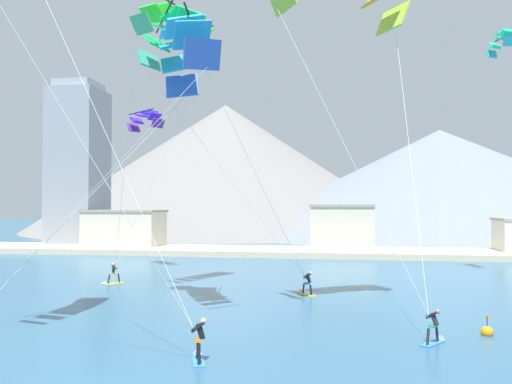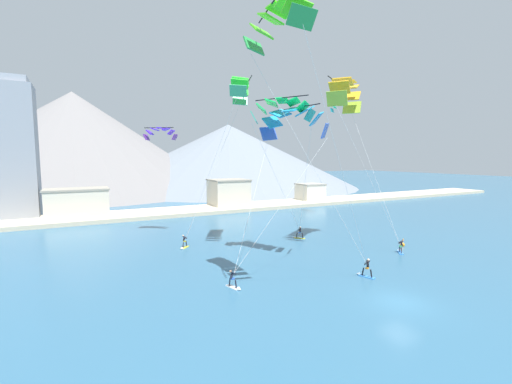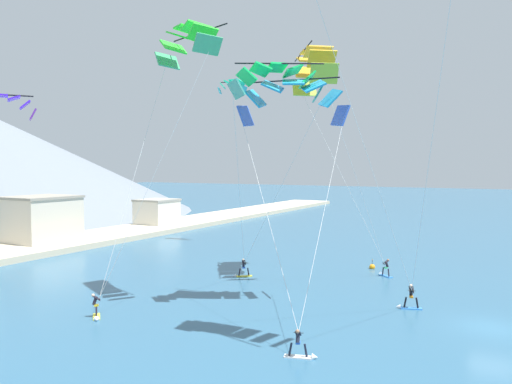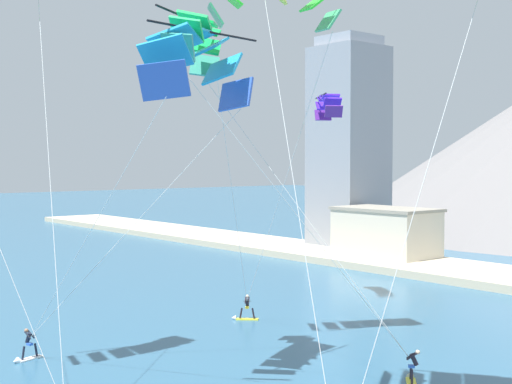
# 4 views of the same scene
# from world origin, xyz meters

# --- Properties ---
(ground_plane) EXTENTS (400.00, 400.00, 0.00)m
(ground_plane) POSITION_xyz_m (0.00, 0.00, 0.00)
(ground_plane) COLOR #2D5B7A
(kitesurfer_near_lead) EXTENTS (0.88, 1.78, 1.63)m
(kitesurfer_near_lead) POSITION_xyz_m (-9.84, 8.25, 0.44)
(kitesurfer_near_lead) COLOR white
(kitesurfer_near_lead) RESTS_ON ground
(kitesurfer_near_trail) EXTENTS (1.38, 1.62, 1.63)m
(kitesurfer_near_trail) POSITION_xyz_m (11.34, 9.38, 0.44)
(kitesurfer_near_trail) COLOR #337FDB
(kitesurfer_near_trail) RESTS_ON ground
(kitesurfer_mid_center) EXTENTS (0.94, 1.78, 1.76)m
(kitesurfer_mid_center) POSITION_xyz_m (1.86, 5.37, 0.52)
(kitesurfer_mid_center) COLOR #337FDB
(kitesurfer_mid_center) RESTS_ON ground
(kitesurfer_far_left) EXTENTS (1.45, 1.57, 1.64)m
(kitesurfer_far_left) POSITION_xyz_m (4.97, 20.51, 0.45)
(kitesurfer_far_left) COLOR yellow
(kitesurfer_far_left) RESTS_ON ground
(kitesurfer_far_right) EXTENTS (1.49, 1.54, 1.65)m
(kitesurfer_far_right) POSITION_xyz_m (-10.05, 22.63, 0.45)
(kitesurfer_far_right) COLOR yellow
(kitesurfer_far_right) RESTS_ON ground
(parafoil_kite_near_lead) EXTENTS (11.27, 7.86, 14.74)m
(parafoil_kite_near_lead) POSITION_xyz_m (-1.16, 12.76, 14.57)
(parafoil_kite_near_lead) COLOR blue
(parafoil_kite_near_trail) EXTENTS (8.05, 8.65, 18.41)m
(parafoil_kite_near_trail) POSITION_xyz_m (7.37, 14.68, 18.41)
(parafoil_kite_near_trail) COLOR #A4C836
(parafoil_kite_far_left) EXTENTS (9.90, 9.66, 15.58)m
(parafoil_kite_far_left) POSITION_xyz_m (-2.06, 13.54, 15.78)
(parafoil_kite_far_left) COLOR teal
(parafoil_kite_far_right) EXTENTS (8.21, 7.11, 18.44)m
(parafoil_kite_far_right) POSITION_xyz_m (-3.87, 19.75, 18.66)
(parafoil_kite_far_right) COLOR #40AD6F
(parafoil_kite_distant_high_outer) EXTENTS (4.40, 3.55, 1.70)m
(parafoil_kite_distant_high_outer) POSITION_xyz_m (-10.66, 30.82, 14.23)
(parafoil_kite_distant_high_outer) COLOR #602790
(parafoil_kite_distant_low_drift) EXTENTS (1.86, 3.87, 1.73)m
(parafoil_kite_distant_low_drift) POSITION_xyz_m (20.86, 31.04, 19.97)
(parafoil_kite_distant_low_drift) COLOR #2AA3B4
(race_marker_buoy) EXTENTS (0.56, 0.56, 1.02)m
(race_marker_buoy) POSITION_xyz_m (13.94, 11.20, 0.16)
(race_marker_buoy) COLOR orange
(race_marker_buoy) RESTS_ON ground
(shore_building_promenade_mid) EXTENTS (5.87, 5.35, 4.59)m
(shore_building_promenade_mid) POSITION_xyz_m (28.68, 49.85, 2.30)
(shore_building_promenade_mid) COLOR silver
(shore_building_promenade_mid) RESTS_ON ground
(shore_building_quay_east) EXTENTS (7.91, 6.88, 6.18)m
(shore_building_quay_east) POSITION_xyz_m (7.64, 50.47, 3.10)
(shore_building_quay_east) COLOR beige
(shore_building_quay_east) RESTS_ON ground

